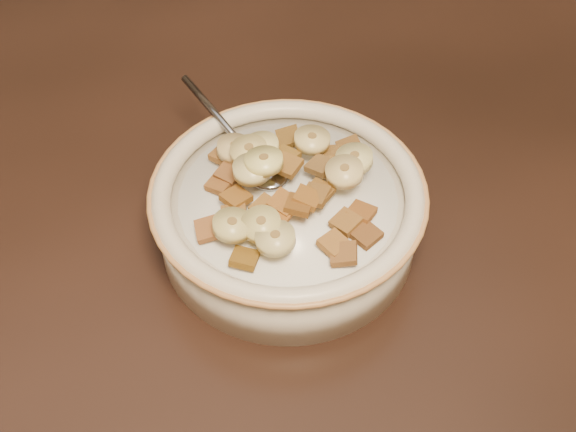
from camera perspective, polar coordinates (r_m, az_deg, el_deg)
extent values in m
cube|color=black|center=(0.75, -9.65, 4.57)|extent=(1.41, 0.92, 0.04)
cube|color=black|center=(1.44, -12.04, 14.90)|extent=(0.41, 0.41, 0.92)
cylinder|color=beige|center=(0.62, 0.00, -0.21)|extent=(0.22, 0.22, 0.05)
cylinder|color=white|center=(0.60, 0.00, 1.44)|extent=(0.18, 0.18, 0.00)
ellipsoid|color=gray|center=(0.62, -1.97, 3.67)|extent=(0.06, 0.06, 0.01)
cube|color=brown|center=(0.58, 2.21, 1.67)|extent=(0.03, 0.03, 0.01)
cube|color=brown|center=(0.57, -6.31, -1.03)|extent=(0.02, 0.02, 0.01)
cube|color=brown|center=(0.57, 6.19, -1.47)|extent=(0.03, 0.03, 0.01)
cube|color=brown|center=(0.63, 5.48, 4.73)|extent=(0.03, 0.03, 0.01)
cube|color=brown|center=(0.64, 0.03, 6.24)|extent=(0.02, 0.02, 0.01)
cube|color=#9B6428|center=(0.57, -0.38, 1.03)|extent=(0.03, 0.03, 0.01)
cube|color=brown|center=(0.57, 0.87, 0.88)|extent=(0.03, 0.03, 0.01)
cube|color=olive|center=(0.63, 4.54, 4.51)|extent=(0.02, 0.02, 0.01)
cube|color=brown|center=(0.63, -5.07, 4.84)|extent=(0.03, 0.03, 0.01)
cube|color=olive|center=(0.61, 3.60, 3.87)|extent=(0.02, 0.02, 0.01)
cube|color=brown|center=(0.60, -0.03, 4.03)|extent=(0.03, 0.03, 0.01)
cube|color=brown|center=(0.58, 2.56, 2.02)|extent=(0.03, 0.03, 0.01)
cube|color=#945220|center=(0.57, 1.52, 1.44)|extent=(0.03, 0.03, 0.01)
cube|color=brown|center=(0.62, 3.74, 4.84)|extent=(0.03, 0.03, 0.01)
cube|color=brown|center=(0.57, 4.60, -0.47)|extent=(0.03, 0.03, 0.01)
cube|color=brown|center=(0.64, -4.19, 5.41)|extent=(0.02, 0.02, 0.01)
cube|color=brown|center=(0.58, 5.81, 0.29)|extent=(0.03, 0.03, 0.01)
cube|color=#985118|center=(0.57, -0.86, 0.12)|extent=(0.03, 0.03, 0.01)
cube|color=brown|center=(0.57, -4.28, 0.15)|extent=(0.02, 0.02, 0.01)
cube|color=brown|center=(0.56, 3.66, -2.20)|extent=(0.03, 0.03, 0.01)
cube|color=brown|center=(0.55, -3.46, -3.36)|extent=(0.03, 0.03, 0.01)
cube|color=brown|center=(0.55, 4.44, -3.00)|extent=(0.03, 0.02, 0.01)
cube|color=brown|center=(0.61, -4.62, 3.44)|extent=(0.03, 0.03, 0.01)
cube|color=brown|center=(0.63, 4.90, 5.41)|extent=(0.02, 0.02, 0.01)
cube|color=brown|center=(0.58, -4.13, 1.46)|extent=(0.03, 0.03, 0.01)
cube|color=#945A2F|center=(0.60, -5.37, 2.58)|extent=(0.03, 0.03, 0.01)
cube|color=brown|center=(0.57, -1.76, 0.62)|extent=(0.03, 0.03, 0.01)
cube|color=brown|center=(0.60, 2.58, 3.99)|extent=(0.03, 0.03, 0.01)
cube|color=brown|center=(0.61, -0.23, 4.74)|extent=(0.03, 0.03, 0.01)
cylinder|color=#DAC189|center=(0.62, -4.22, 5.33)|extent=(0.04, 0.04, 0.01)
cylinder|color=#EDCA81|center=(0.59, 4.48, 3.51)|extent=(0.03, 0.03, 0.01)
cylinder|color=#FDEC9A|center=(0.60, 5.26, 4.52)|extent=(0.04, 0.04, 0.01)
cylinder|color=#F6E592|center=(0.61, -2.16, 5.47)|extent=(0.03, 0.03, 0.01)
cylinder|color=#D7BE70|center=(0.56, -4.41, -0.73)|extent=(0.04, 0.04, 0.01)
cylinder|color=#EED974|center=(0.60, -3.10, 5.14)|extent=(0.04, 0.04, 0.01)
cylinder|color=#C8BD6C|center=(0.55, -2.13, -0.67)|extent=(0.04, 0.04, 0.01)
cylinder|color=#DECB7E|center=(0.55, -1.00, -1.78)|extent=(0.04, 0.04, 0.01)
cylinder|color=#F6E77A|center=(0.58, -1.91, 4.35)|extent=(0.04, 0.04, 0.01)
cylinder|color=#E8CC82|center=(0.62, 1.91, 6.03)|extent=(0.04, 0.04, 0.01)
cylinder|color=#D9C97A|center=(0.58, -2.87, 3.70)|extent=(0.04, 0.04, 0.01)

